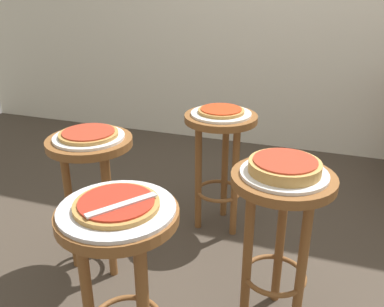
# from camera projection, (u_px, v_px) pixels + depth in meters

# --- Properties ---
(ground_plane) EXTENTS (6.00, 6.00, 0.00)m
(ground_plane) POSITION_uv_depth(u_px,v_px,m) (267.00, 271.00, 1.95)
(ground_plane) COLOR #42382D
(stool_foreground) EXTENTS (0.37, 0.37, 0.64)m
(stool_foreground) POSITION_uv_depth(u_px,v_px,m) (121.00, 258.00, 1.28)
(stool_foreground) COLOR brown
(stool_foreground) RESTS_ON ground_plane
(serving_plate_foreground) EXTENTS (0.35, 0.35, 0.01)m
(serving_plate_foreground) POSITION_uv_depth(u_px,v_px,m) (117.00, 209.00, 1.21)
(serving_plate_foreground) COLOR silver
(serving_plate_foreground) RESTS_ON stool_foreground
(pizza_foreground) EXTENTS (0.25, 0.25, 0.02)m
(pizza_foreground) POSITION_uv_depth(u_px,v_px,m) (116.00, 204.00, 1.21)
(pizza_foreground) COLOR #B78442
(pizza_foreground) RESTS_ON serving_plate_foreground
(stool_middle) EXTENTS (0.37, 0.37, 0.64)m
(stool_middle) POSITION_uv_depth(u_px,v_px,m) (280.00, 217.00, 1.50)
(stool_middle) COLOR brown
(stool_middle) RESTS_ON ground_plane
(serving_plate_middle) EXTENTS (0.31, 0.31, 0.01)m
(serving_plate_middle) POSITION_uv_depth(u_px,v_px,m) (284.00, 173.00, 1.43)
(serving_plate_middle) COLOR silver
(serving_plate_middle) RESTS_ON stool_middle
(pizza_middle) EXTENTS (0.25, 0.25, 0.05)m
(pizza_middle) POSITION_uv_depth(u_px,v_px,m) (285.00, 166.00, 1.42)
(pizza_middle) COLOR tan
(pizza_middle) RESTS_ON serving_plate_middle
(stool_leftside) EXTENTS (0.37, 0.37, 0.64)m
(stool_leftside) POSITION_uv_depth(u_px,v_px,m) (93.00, 174.00, 1.83)
(stool_leftside) COLOR brown
(stool_leftside) RESTS_ON ground_plane
(serving_plate_leftside) EXTENTS (0.30, 0.30, 0.01)m
(serving_plate_leftside) POSITION_uv_depth(u_px,v_px,m) (89.00, 137.00, 1.76)
(serving_plate_leftside) COLOR silver
(serving_plate_leftside) RESTS_ON stool_leftside
(pizza_leftside) EXTENTS (0.25, 0.25, 0.02)m
(pizza_leftside) POSITION_uv_depth(u_px,v_px,m) (89.00, 134.00, 1.76)
(pizza_leftside) COLOR #B78442
(pizza_leftside) RESTS_ON serving_plate_leftside
(stool_rear) EXTENTS (0.37, 0.37, 0.64)m
(stool_rear) POSITION_uv_depth(u_px,v_px,m) (220.00, 146.00, 2.14)
(stool_rear) COLOR brown
(stool_rear) RESTS_ON ground_plane
(serving_plate_rear) EXTENTS (0.30, 0.30, 0.01)m
(serving_plate_rear) POSITION_uv_depth(u_px,v_px,m) (221.00, 114.00, 2.07)
(serving_plate_rear) COLOR white
(serving_plate_rear) RESTS_ON stool_rear
(pizza_rear) EXTENTS (0.23, 0.23, 0.02)m
(pizza_rear) POSITION_uv_depth(u_px,v_px,m) (221.00, 111.00, 2.06)
(pizza_rear) COLOR #B78442
(pizza_rear) RESTS_ON serving_plate_rear
(pizza_server_knife) EXTENTS (0.15, 0.19, 0.01)m
(pizza_server_knife) POSITION_uv_depth(u_px,v_px,m) (122.00, 205.00, 1.18)
(pizza_server_knife) COLOR silver
(pizza_server_knife) RESTS_ON pizza_foreground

